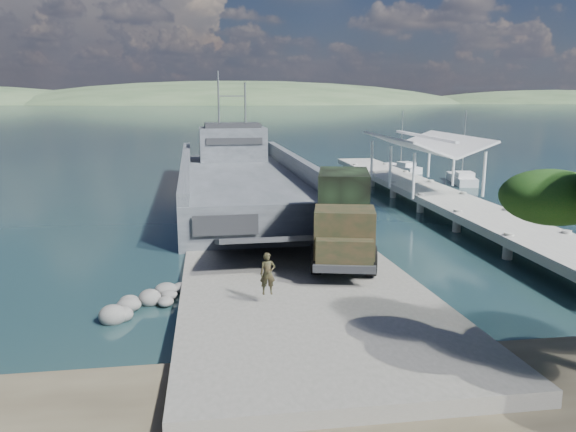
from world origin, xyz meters
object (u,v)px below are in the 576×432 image
at_px(pier, 427,184).
at_px(sailboat_near, 462,179).
at_px(soldier, 268,283).
at_px(military_truck, 343,216).
at_px(sailboat_far, 401,168).
at_px(landing_craft, 243,187).

height_order(pier, sailboat_near, sailboat_near).
bearing_deg(sailboat_near, soldier, -114.20).
height_order(military_truck, sailboat_far, sailboat_far).
bearing_deg(soldier, military_truck, 52.97).
distance_m(landing_craft, military_truck, 19.88).
bearing_deg(soldier, landing_craft, 87.37).
distance_m(pier, soldier, 25.25).
bearing_deg(sailboat_far, landing_craft, -160.63).
height_order(landing_craft, sailboat_near, landing_craft).
bearing_deg(soldier, pier, 53.72).
xyz_separation_m(military_truck, sailboat_near, (17.72, 24.23, -2.11)).
bearing_deg(sailboat_near, sailboat_far, 120.07).
bearing_deg(sailboat_far, soldier, -133.30).
bearing_deg(military_truck, soldier, -113.04).
height_order(pier, sailboat_far, sailboat_far).
distance_m(pier, sailboat_far, 19.15).
distance_m(soldier, sailboat_far, 43.60).
relative_size(landing_craft, military_truck, 4.33).
bearing_deg(landing_craft, sailboat_far, 35.28).
relative_size(military_truck, sailboat_near, 1.26).
height_order(landing_craft, military_truck, landing_craft).
xyz_separation_m(pier, landing_craft, (-13.84, 4.93, -0.66)).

